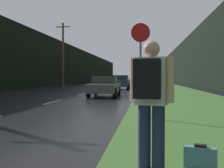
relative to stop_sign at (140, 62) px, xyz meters
The scene contains 12 objects.
grass_verge 31.39m from the stop_sign, 85.49° to the left, with size 6.00×240.00×0.02m, color #386028.
lane_stripe_c 7.42m from the stop_sign, 131.57° to the left, with size 0.12×3.00×0.01m, color silver.
lane_stripe_d 13.39m from the stop_sign, 111.07° to the left, with size 0.12×3.00×0.01m, color silver.
lane_stripe_e 20.04m from the stop_sign, 103.83° to the left, with size 0.12×3.00×0.01m, color silver.
treeline_far_side 43.92m from the stop_sign, 109.99° to the left, with size 2.00×140.00×7.44m, color black.
treeline_near_side 42.17m from the stop_sign, 78.40° to the left, with size 2.00×140.00×8.57m, color black.
utility_pole_far 27.57m from the stop_sign, 111.99° to the left, with size 1.80×0.24×8.22m.
stop_sign is the anchor object (origin of this frame).
hitchhiker_with_backpack 5.29m from the stop_sign, 87.30° to the right, with size 0.62×0.52×1.85m.
suitcase 5.41m from the stop_sign, 79.18° to the right, with size 0.48×0.27×0.36m.
car_passing_near 10.40m from the stop_sign, 104.88° to the left, with size 1.93×4.28×1.41m.
car_passing_far 22.34m from the stop_sign, 96.83° to the left, with size 1.99×4.35×1.55m.
Camera 1 is at (4.95, -0.45, 1.33)m, focal length 45.00 mm.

